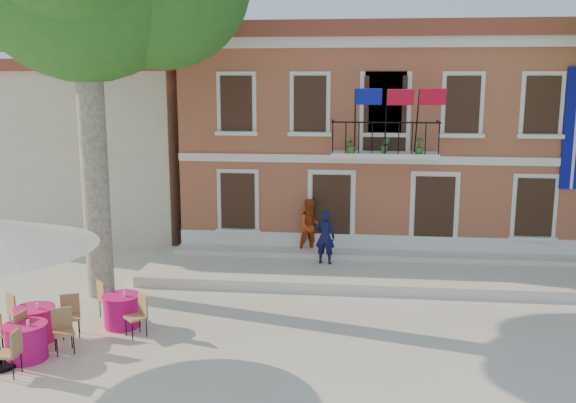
{
  "coord_description": "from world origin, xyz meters",
  "views": [
    {
      "loc": [
        1.26,
        -13.92,
        5.8
      ],
      "look_at": [
        -0.7,
        3.5,
        2.4
      ],
      "focal_mm": 40.0,
      "sensor_mm": 36.0,
      "label": 1
    }
  ],
  "objects_px": {
    "cafe_table_0": "(122,309)",
    "cafe_table_2": "(35,322)",
    "cafe_table_1": "(26,340)",
    "pedestrian_navy": "(325,237)",
    "pedestrian_orange": "(311,227)"
  },
  "relations": [
    {
      "from": "cafe_table_0",
      "to": "cafe_table_2",
      "type": "xyz_separation_m",
      "value": [
        -1.63,
        -1.0,
        0.01
      ]
    },
    {
      "from": "cafe_table_1",
      "to": "cafe_table_2",
      "type": "distance_m",
      "value": 1.01
    },
    {
      "from": "cafe_table_1",
      "to": "cafe_table_2",
      "type": "bearing_deg",
      "value": 107.37
    },
    {
      "from": "pedestrian_navy",
      "to": "pedestrian_orange",
      "type": "relative_size",
      "value": 0.93
    },
    {
      "from": "cafe_table_0",
      "to": "cafe_table_1",
      "type": "relative_size",
      "value": 0.89
    },
    {
      "from": "cafe_table_0",
      "to": "cafe_table_2",
      "type": "height_order",
      "value": "same"
    },
    {
      "from": "cafe_table_1",
      "to": "pedestrian_navy",
      "type": "bearing_deg",
      "value": 48.99
    },
    {
      "from": "pedestrian_orange",
      "to": "cafe_table_1",
      "type": "relative_size",
      "value": 0.94
    },
    {
      "from": "pedestrian_navy",
      "to": "cafe_table_1",
      "type": "distance_m",
      "value": 8.94
    },
    {
      "from": "cafe_table_0",
      "to": "cafe_table_1",
      "type": "distance_m",
      "value": 2.37
    },
    {
      "from": "pedestrian_navy",
      "to": "pedestrian_orange",
      "type": "distance_m",
      "value": 1.16
    },
    {
      "from": "cafe_table_0",
      "to": "cafe_table_1",
      "type": "height_order",
      "value": "same"
    },
    {
      "from": "cafe_table_0",
      "to": "cafe_table_2",
      "type": "distance_m",
      "value": 1.91
    },
    {
      "from": "pedestrian_orange",
      "to": "cafe_table_0",
      "type": "distance_m",
      "value": 7.1
    },
    {
      "from": "pedestrian_navy",
      "to": "cafe_table_1",
      "type": "relative_size",
      "value": 0.87
    }
  ]
}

